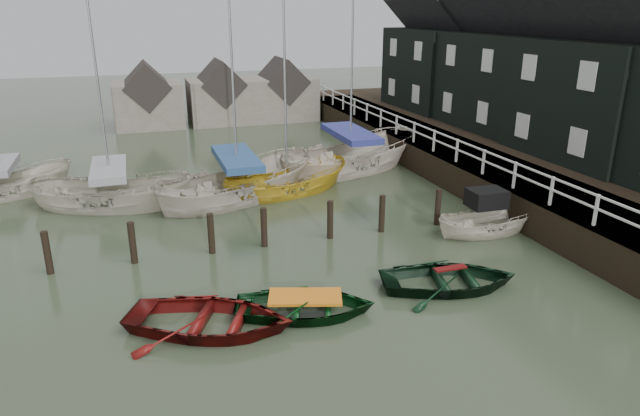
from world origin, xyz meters
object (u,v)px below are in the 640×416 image
object	(u,v)px
rowboat_dkgreen	(449,288)
sailboat_c	(287,192)
rowboat_green	(305,314)
sailboat_a	(113,204)
motorboat	(486,230)
sailboat_d	(350,169)
sailboat_b	(239,196)
rowboat_red	(211,330)
sailboat_e	(5,195)

from	to	relation	value
rowboat_dkgreen	sailboat_c	size ratio (longest dim) A/B	0.36
rowboat_green	sailboat_a	world-z (taller)	sailboat_a
rowboat_dkgreen	motorboat	world-z (taller)	motorboat
rowboat_green	rowboat_dkgreen	size ratio (longest dim) A/B	0.93
rowboat_dkgreen	sailboat_c	bearing A→B (deg)	25.43
sailboat_d	sailboat_a	bearing A→B (deg)	81.73
rowboat_green	sailboat_a	distance (m)	12.10
rowboat_dkgreen	sailboat_b	xyz separation A→B (m)	(-4.34, 10.26, 0.06)
motorboat	sailboat_a	xyz separation A→B (m)	(-13.03, 7.46, -0.05)
sailboat_b	sailboat_d	world-z (taller)	sailboat_b
motorboat	sailboat_c	bearing A→B (deg)	40.56
motorboat	sailboat_d	bearing A→B (deg)	11.21
rowboat_green	sailboat_d	world-z (taller)	sailboat_d
sailboat_c	sailboat_d	size ratio (longest dim) A/B	0.92
rowboat_red	sailboat_c	bearing A→B (deg)	0.57
rowboat_green	motorboat	bearing A→B (deg)	-48.68
sailboat_a	sailboat_b	distance (m)	5.19
sailboat_e	sailboat_d	bearing A→B (deg)	-113.89
sailboat_a	rowboat_red	bearing A→B (deg)	-147.40
rowboat_dkgreen	sailboat_c	distance (m)	10.57
rowboat_red	motorboat	xyz separation A→B (m)	(10.54, 3.53, 0.11)
rowboat_dkgreen	sailboat_d	world-z (taller)	sailboat_d
rowboat_red	rowboat_dkgreen	xyz separation A→B (m)	(7.01, 0.14, 0.00)
sailboat_e	sailboat_b	bearing A→B (deg)	-130.83
sailboat_e	sailboat_c	bearing A→B (deg)	-126.98
rowboat_green	rowboat_dkgreen	xyz separation A→B (m)	(4.47, 0.16, 0.00)
motorboat	sailboat_a	world-z (taller)	sailboat_a
sailboat_e	rowboat_red	bearing A→B (deg)	-174.35
sailboat_b	sailboat_e	bearing A→B (deg)	46.22
sailboat_e	rowboat_dkgreen	bearing A→B (deg)	-155.57
motorboat	sailboat_d	xyz separation A→B (m)	(-1.65, 9.58, -0.05)
rowboat_dkgreen	sailboat_b	distance (m)	11.14
sailboat_b	sailboat_d	xyz separation A→B (m)	(6.22, 2.71, -0.00)
rowboat_dkgreen	sailboat_c	xyz separation A→B (m)	(-2.14, 10.35, 0.01)
rowboat_green	sailboat_e	xyz separation A→B (m)	(-9.55, 13.86, 0.06)
sailboat_c	sailboat_e	world-z (taller)	sailboat_c
rowboat_green	sailboat_c	bearing A→B (deg)	4.92
rowboat_red	sailboat_e	world-z (taller)	sailboat_e
rowboat_green	rowboat_red	bearing A→B (deg)	107.10
sailboat_c	sailboat_e	xyz separation A→B (m)	(-11.88, 3.35, 0.05)
rowboat_dkgreen	motorboat	size ratio (longest dim) A/B	1.01
sailboat_b	sailboat_a	bearing A→B (deg)	59.27
rowboat_green	sailboat_c	distance (m)	10.76
sailboat_a	sailboat_b	world-z (taller)	sailboat_b
sailboat_a	sailboat_c	xyz separation A→B (m)	(7.36, -0.50, -0.05)
sailboat_d	sailboat_e	distance (m)	15.92
sailboat_a	sailboat_d	bearing A→B (deg)	-59.64
sailboat_d	rowboat_red	bearing A→B (deg)	127.07
rowboat_dkgreen	sailboat_b	bearing A→B (deg)	36.72
sailboat_c	sailboat_e	size ratio (longest dim) A/B	1.10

